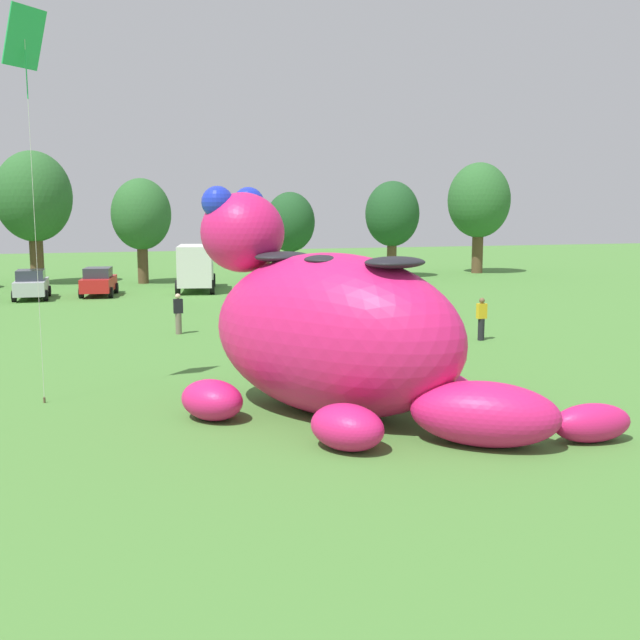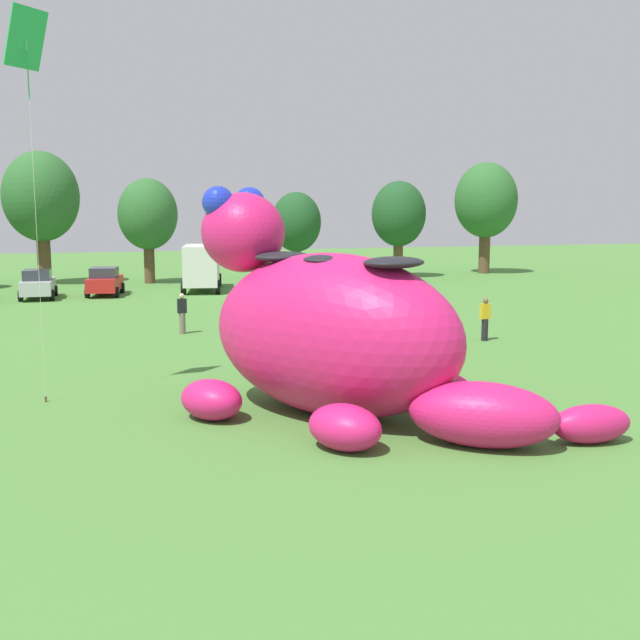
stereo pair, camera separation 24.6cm
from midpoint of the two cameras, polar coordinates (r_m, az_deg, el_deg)
name	(u,v)px [view 1 (the left image)]	position (r m, az deg, el deg)	size (l,w,h in m)	color
ground_plane	(344,413)	(19.25, 1.50, -7.12)	(160.00, 160.00, 0.00)	#4C8438
giant_inflatable_creature	(334,332)	(18.77, 0.66, -0.91)	(9.68, 9.33, 5.78)	#E01E6B
car_silver	(31,284)	(46.96, -21.25, 2.54)	(2.07, 4.17, 1.72)	#B7BABF
car_red	(99,282)	(47.51, -16.63, 2.82)	(2.48, 4.34, 1.72)	red
box_truck	(196,266)	(49.07, -9.54, 4.08)	(3.45, 6.68, 2.95)	#333842
tree_mid_left	(34,197)	(56.15, -21.08, 8.69)	(5.20, 5.20, 9.23)	brown
tree_centre_left	(141,215)	(54.62, -13.57, 7.78)	(4.16, 4.16, 7.39)	brown
tree_centre	(290,223)	(55.77, -2.42, 7.41)	(3.66, 3.66, 6.50)	brown
tree_centre_right	(392,215)	(58.48, 5.40, 7.99)	(4.16, 4.16, 7.39)	brown
tree_mid_right	(479,201)	(63.51, 11.89, 8.85)	(5.09, 5.09, 9.04)	brown
spectator_near_inflatable	(441,330)	(27.37, 8.94, -0.77)	(0.38, 0.26, 1.71)	black
spectator_mid_field	(481,319)	(30.42, 11.96, 0.06)	(0.38, 0.26, 1.71)	black
spectator_by_cars	(288,304)	(34.60, -2.68, 1.21)	(0.38, 0.26, 1.71)	#2D334C
spectator_wandering	(388,292)	(39.90, 5.02, 2.13)	(0.38, 0.26, 1.71)	#726656
spectator_far_side	(178,314)	(31.86, -10.94, 0.46)	(0.38, 0.26, 1.71)	#726656
tethered_flying_kite	(25,44)	(21.43, -21.86, 18.88)	(1.13, 1.13, 10.16)	brown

